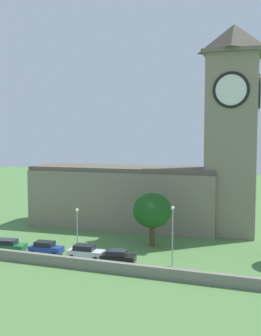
{
  "coord_description": "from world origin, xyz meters",
  "views": [
    {
      "loc": [
        18.62,
        -47.79,
        16.11
      ],
      "look_at": [
        -1.54,
        7.74,
        10.97
      ],
      "focal_mm": 46.29,
      "sensor_mm": 36.0,
      "label": 1
    }
  ],
  "objects_px": {
    "streetlamp_west_mid": "(77,223)",
    "streetlamp_central": "(173,226)",
    "car_white": "(86,252)",
    "tree_riverside_east": "(152,211)",
    "church": "(164,171)",
    "car_green": "(8,245)",
    "car_black": "(118,257)",
    "car_blue": "(46,248)"
  },
  "relations": [
    {
      "from": "church",
      "to": "car_black",
      "type": "xyz_separation_m",
      "value": [
        -0.25,
        -19.94,
        -8.61
      ]
    },
    {
      "from": "car_green",
      "to": "car_blue",
      "type": "distance_m",
      "value": 5.46
    },
    {
      "from": "streetlamp_central",
      "to": "tree_riverside_east",
      "type": "relative_size",
      "value": 0.96
    },
    {
      "from": "car_blue",
      "to": "car_black",
      "type": "relative_size",
      "value": 1.02
    },
    {
      "from": "church",
      "to": "car_white",
      "type": "bearing_deg",
      "value": -103.87
    },
    {
      "from": "car_black",
      "to": "tree_riverside_east",
      "type": "bearing_deg",
      "value": 80.05
    },
    {
      "from": "church",
      "to": "streetlamp_central",
      "type": "height_order",
      "value": "church"
    },
    {
      "from": "church",
      "to": "car_blue",
      "type": "height_order",
      "value": "church"
    },
    {
      "from": "church",
      "to": "car_blue",
      "type": "bearing_deg",
      "value": -118.42
    },
    {
      "from": "streetlamp_west_mid",
      "to": "streetlamp_central",
      "type": "bearing_deg",
      "value": -2.16
    },
    {
      "from": "car_green",
      "to": "car_white",
      "type": "relative_size",
      "value": 1.07
    },
    {
      "from": "church",
      "to": "car_green",
      "type": "distance_m",
      "value": 27.03
    },
    {
      "from": "car_blue",
      "to": "tree_riverside_east",
      "type": "relative_size",
      "value": 0.6
    },
    {
      "from": "car_green",
      "to": "church",
      "type": "bearing_deg",
      "value": 51.5
    },
    {
      "from": "tree_riverside_east",
      "to": "car_blue",
      "type": "bearing_deg",
      "value": -144.37
    },
    {
      "from": "streetlamp_west_mid",
      "to": "streetlamp_central",
      "type": "distance_m",
      "value": 12.84
    },
    {
      "from": "church",
      "to": "car_white",
      "type": "height_order",
      "value": "church"
    },
    {
      "from": "car_black",
      "to": "streetlamp_central",
      "type": "bearing_deg",
      "value": 12.06
    },
    {
      "from": "church",
      "to": "car_green",
      "type": "height_order",
      "value": "church"
    },
    {
      "from": "streetlamp_central",
      "to": "tree_riverside_east",
      "type": "xyz_separation_m",
      "value": [
        -4.85,
        7.62,
        0.24
      ]
    },
    {
      "from": "car_black",
      "to": "tree_riverside_east",
      "type": "xyz_separation_m",
      "value": [
        1.58,
        9.0,
        4.19
      ]
    },
    {
      "from": "church",
      "to": "car_blue",
      "type": "xyz_separation_m",
      "value": [
        -10.52,
        -19.44,
        -8.6
      ]
    },
    {
      "from": "streetlamp_central",
      "to": "tree_riverside_east",
      "type": "height_order",
      "value": "tree_riverside_east"
    },
    {
      "from": "church",
      "to": "streetlamp_west_mid",
      "type": "xyz_separation_m",
      "value": [
        -6.64,
        -18.09,
        -5.32
      ]
    },
    {
      "from": "car_green",
      "to": "streetlamp_west_mid",
      "type": "xyz_separation_m",
      "value": [
        9.31,
        1.96,
        3.3
      ]
    },
    {
      "from": "car_white",
      "to": "streetlamp_central",
      "type": "distance_m",
      "value": 11.68
    },
    {
      "from": "car_white",
      "to": "church",
      "type": "bearing_deg",
      "value": 76.13
    },
    {
      "from": "church",
      "to": "car_black",
      "type": "bearing_deg",
      "value": -90.72
    },
    {
      "from": "streetlamp_central",
      "to": "streetlamp_west_mid",
      "type": "bearing_deg",
      "value": 177.84
    },
    {
      "from": "church",
      "to": "streetlamp_central",
      "type": "bearing_deg",
      "value": -71.6
    },
    {
      "from": "car_black",
      "to": "car_white",
      "type": "bearing_deg",
      "value": 173.66
    },
    {
      "from": "church",
      "to": "car_white",
      "type": "relative_size",
      "value": 8.12
    },
    {
      "from": "car_green",
      "to": "streetlamp_central",
      "type": "bearing_deg",
      "value": 3.82
    },
    {
      "from": "car_green",
      "to": "streetlamp_central",
      "type": "relative_size",
      "value": 0.69
    },
    {
      "from": "car_white",
      "to": "car_black",
      "type": "relative_size",
      "value": 1.06
    },
    {
      "from": "car_green",
      "to": "car_blue",
      "type": "relative_size",
      "value": 1.11
    },
    {
      "from": "church",
      "to": "car_green",
      "type": "xyz_separation_m",
      "value": [
        -15.95,
        -20.05,
        -8.62
      ]
    },
    {
      "from": "car_blue",
      "to": "streetlamp_central",
      "type": "bearing_deg",
      "value": 2.97
    },
    {
      "from": "car_black",
      "to": "streetlamp_west_mid",
      "type": "relative_size",
      "value": 0.72
    },
    {
      "from": "car_white",
      "to": "streetlamp_central",
      "type": "height_order",
      "value": "streetlamp_central"
    },
    {
      "from": "car_green",
      "to": "car_white",
      "type": "height_order",
      "value": "car_white"
    },
    {
      "from": "church",
      "to": "streetlamp_west_mid",
      "type": "relative_size",
      "value": 6.21
    }
  ]
}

